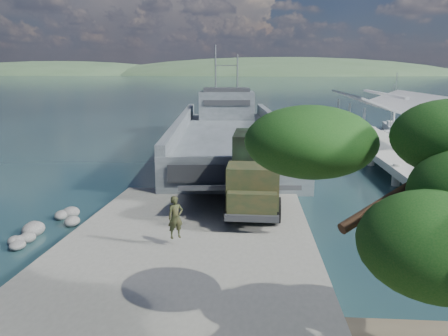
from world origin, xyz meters
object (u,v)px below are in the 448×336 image
soldier (176,227)px  sailboat_far (393,127)px  landing_craft (229,140)px  military_truck (254,171)px  sailboat_near (390,137)px  pier (383,139)px

soldier → sailboat_far: 42.32m
landing_craft → military_truck: bearing=-87.4°
landing_craft → soldier: 23.48m
soldier → sailboat_near: 34.89m
landing_craft → soldier: size_ratio=22.26×
military_truck → sailboat_near: size_ratio=1.27×
military_truck → sailboat_near: 28.57m
pier → sailboat_far: (5.95, 17.14, -1.23)m
landing_craft → military_truck: (2.34, -17.80, 1.35)m
pier → landing_craft: 13.13m
landing_craft → soldier: landing_craft is taller
landing_craft → sailboat_near: landing_craft is taller
landing_craft → sailboat_near: 17.77m
sailboat_near → sailboat_far: size_ratio=0.85×
pier → sailboat_far: bearing=70.9°
landing_craft → sailboat_far: 23.50m
landing_craft → pier: bearing=-17.9°
military_truck → landing_craft: bearing=98.6°
soldier → sailboat_far: sailboat_far is taller
soldier → sailboat_near: size_ratio=0.27×
landing_craft → sailboat_near: size_ratio=6.12×
military_truck → sailboat_far: 35.98m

